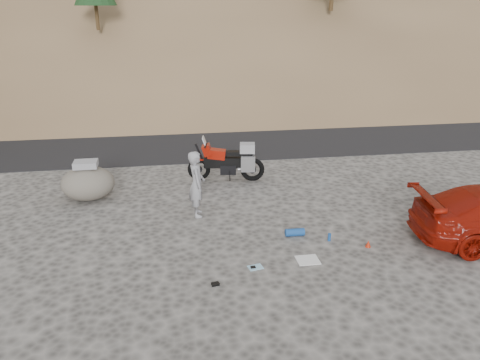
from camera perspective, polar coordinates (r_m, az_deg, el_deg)
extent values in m
plane|color=#3E3C3A|center=(11.80, -3.92, -6.46)|extent=(140.00, 140.00, 0.00)
cube|color=black|center=(20.23, -6.15, 5.12)|extent=(120.00, 7.00, 0.05)
cylinder|color=#3A2815|center=(24.70, -17.06, 18.69)|extent=(0.17, 0.17, 1.40)
torus|color=black|center=(15.16, -5.03, 1.31)|extent=(0.75, 0.25, 0.74)
cylinder|color=black|center=(15.16, -5.03, 1.31)|extent=(0.23, 0.10, 0.22)
torus|color=black|center=(15.10, 1.52, 1.29)|extent=(0.80, 0.28, 0.78)
cylinder|color=black|center=(15.10, 1.52, 1.29)|extent=(0.26, 0.13, 0.25)
cylinder|color=black|center=(15.02, -4.74, 2.79)|extent=(0.42, 0.13, 0.90)
cylinder|color=black|center=(14.89, -4.19, 4.34)|extent=(0.16, 0.69, 0.05)
cube|color=black|center=(15.03, -1.88, 2.18)|extent=(1.36, 0.48, 0.33)
cube|color=black|center=(15.09, -1.45, 1.38)|extent=(0.55, 0.41, 0.31)
cube|color=maroon|center=(14.95, -2.87, 3.20)|extent=(0.63, 0.42, 0.35)
cube|color=maroon|center=(14.94, -4.04, 3.69)|extent=(0.39, 0.43, 0.39)
cube|color=silver|center=(14.86, -4.37, 4.76)|extent=(0.18, 0.35, 0.28)
cube|color=black|center=(14.93, -0.82, 3.28)|extent=(0.64, 0.34, 0.13)
cube|color=black|center=(14.93, 0.81, 3.11)|extent=(0.42, 0.26, 0.11)
cube|color=#AFAFB4|center=(14.73, 0.98, 1.94)|extent=(0.46, 0.20, 0.50)
cube|color=#AFAFB4|center=(15.28, 0.97, 2.64)|extent=(0.46, 0.20, 0.50)
cube|color=gray|center=(14.87, 0.90, 3.93)|extent=(0.52, 0.45, 0.29)
cube|color=maroon|center=(15.06, -5.07, 2.51)|extent=(0.35, 0.19, 0.04)
cylinder|color=black|center=(14.97, -1.25, 0.44)|extent=(0.06, 0.23, 0.41)
cylinder|color=#AFAFB4|center=(14.92, 0.67, 1.38)|extent=(0.52, 0.18, 0.14)
imported|color=gray|center=(12.80, -5.18, -4.24)|extent=(0.45, 0.67, 1.80)
ellipsoid|color=#5D5850|center=(14.28, -18.05, -0.38)|extent=(1.74, 1.57, 0.99)
cube|color=gray|center=(14.09, -18.31, 1.84)|extent=(0.66, 0.51, 0.18)
cube|color=white|center=(10.71, 8.25, -9.62)|extent=(0.50, 0.45, 0.02)
cylinder|color=#17458E|center=(11.68, 6.70, -6.35)|extent=(0.48, 0.20, 0.19)
cylinder|color=#17458E|center=(11.57, 10.84, -6.86)|extent=(0.07, 0.07, 0.19)
cone|color=red|center=(11.50, 15.37, -7.50)|extent=(0.17, 0.17, 0.17)
cube|color=black|center=(9.77, -3.03, -12.55)|extent=(0.17, 0.14, 0.04)
cube|color=black|center=(10.31, 1.60, -10.60)|extent=(0.11, 0.09, 0.04)
cube|color=#90C6DF|center=(10.34, 1.89, -10.58)|extent=(0.35, 0.29, 0.01)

